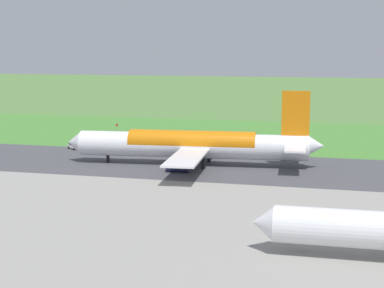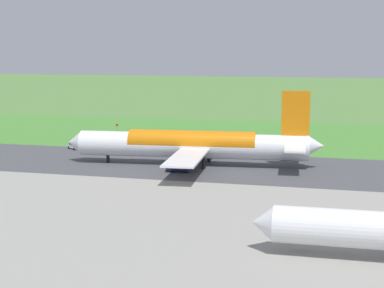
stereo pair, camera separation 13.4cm
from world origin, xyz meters
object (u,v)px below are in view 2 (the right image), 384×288
object	(u,v)px
airliner_main	(194,145)
service_car_followme	(74,146)
traffic_cone_orange	(88,134)
no_stopping_sign	(117,127)

from	to	relation	value
airliner_main	service_car_followme	size ratio (longest dim) A/B	12.22
traffic_cone_orange	airliner_main	bearing A→B (deg)	137.41
airliner_main	no_stopping_sign	size ratio (longest dim) A/B	22.79
airliner_main	service_car_followme	world-z (taller)	airliner_main
no_stopping_sign	traffic_cone_orange	size ratio (longest dim) A/B	4.32
service_car_followme	no_stopping_sign	world-z (taller)	no_stopping_sign
service_car_followme	no_stopping_sign	size ratio (longest dim) A/B	1.87
no_stopping_sign	traffic_cone_orange	xyz separation A→B (m)	(6.22, 6.91, -1.14)
no_stopping_sign	airliner_main	bearing A→B (deg)	127.85
airliner_main	traffic_cone_orange	bearing A→B (deg)	-42.59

